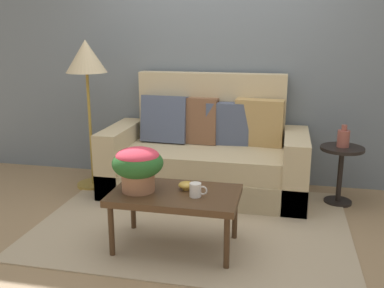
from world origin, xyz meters
The scene contains 11 objects.
ground_plane centered at (0.00, 0.00, 0.00)m, with size 14.00×14.00×0.00m, color #997A56.
wall_back centered at (0.00, 1.16, 1.34)m, with size 6.40×0.12×2.68m, color slate.
area_rug centered at (0.00, -0.07, 0.01)m, with size 2.53×1.87×0.01m, color tan.
couch centered at (-0.05, 0.70, 0.36)m, with size 1.95×0.88×1.16m.
coffee_table centered at (-0.05, -0.51, 0.39)m, with size 0.93×0.55×0.44m.
side_table centered at (1.23, 0.65, 0.38)m, with size 0.39×0.39×0.55m.
floor_lamp centered at (-1.22, 0.60, 1.24)m, with size 0.40×0.40×1.49m.
potted_plant centered at (-0.32, -0.54, 0.64)m, with size 0.37×0.37×0.32m.
coffee_mug centered at (0.12, -0.56, 0.49)m, with size 0.13×0.08×0.10m.
snack_bowl centered at (0.02, -0.44, 0.47)m, with size 0.11×0.11×0.06m.
table_vase centered at (1.23, 0.66, 0.63)m, with size 0.11×0.11×0.20m.
Camera 1 is at (0.71, -3.39, 1.58)m, focal length 40.75 mm.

